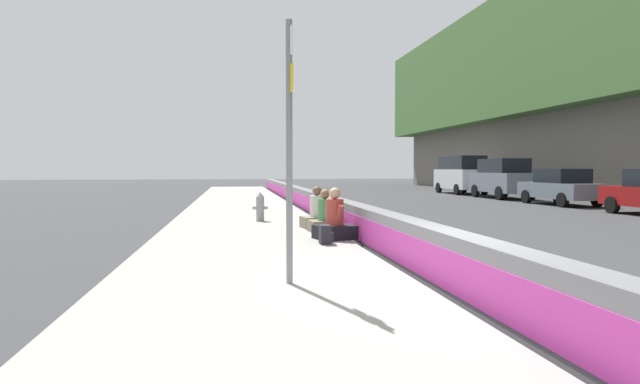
# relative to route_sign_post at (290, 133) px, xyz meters

# --- Properties ---
(ground_plane) EXTENTS (160.00, 160.00, 0.00)m
(ground_plane) POSITION_rel_route_sign_post_xyz_m (-0.47, -2.24, -2.21)
(ground_plane) COLOR #353538
(ground_plane) RESTS_ON ground
(sidewalk_strip) EXTENTS (80.00, 4.40, 0.14)m
(sidewalk_strip) POSITION_rel_route_sign_post_xyz_m (-0.47, 0.41, -2.14)
(sidewalk_strip) COLOR gray
(sidewalk_strip) RESTS_ON ground_plane
(jersey_barrier) EXTENTS (76.00, 0.45, 0.85)m
(jersey_barrier) POSITION_rel_route_sign_post_xyz_m (-0.47, -2.24, -1.79)
(jersey_barrier) COLOR slate
(jersey_barrier) RESTS_ON ground_plane
(route_sign_post) EXTENTS (0.44, 0.09, 3.60)m
(route_sign_post) POSITION_rel_route_sign_post_xyz_m (0.00, 0.00, 0.00)
(route_sign_post) COLOR gray
(route_sign_post) RESTS_ON sidewalk_strip
(fire_hydrant) EXTENTS (0.26, 0.46, 0.88)m
(fire_hydrant) POSITION_rel_route_sign_post_xyz_m (8.85, -0.04, -1.62)
(fire_hydrant) COLOR gray
(fire_hydrant) RESTS_ON sidewalk_strip
(seated_person_foreground) EXTENTS (0.91, 1.00, 1.16)m
(seated_person_foreground) POSITION_rel_route_sign_post_xyz_m (4.43, -1.48, -1.71)
(seated_person_foreground) COLOR black
(seated_person_foreground) RESTS_ON sidewalk_strip
(seated_person_middle) EXTENTS (0.73, 0.83, 1.07)m
(seated_person_middle) POSITION_rel_route_sign_post_xyz_m (5.81, -1.50, -1.74)
(seated_person_middle) COLOR #706651
(seated_person_middle) RESTS_ON sidewalk_strip
(seated_person_rear) EXTENTS (0.79, 0.89, 1.11)m
(seated_person_rear) POSITION_rel_route_sign_post_xyz_m (6.72, -1.45, -1.72)
(seated_person_rear) COLOR #706651
(seated_person_rear) RESTS_ON sidewalk_strip
(backpack) EXTENTS (0.32, 0.28, 0.40)m
(backpack) POSITION_rel_route_sign_post_xyz_m (3.68, -1.14, -1.88)
(backpack) COLOR #232328
(backpack) RESTS_ON sidewalk_strip
(parked_car_fourth) EXTENTS (4.52, 1.98, 1.71)m
(parked_car_fourth) POSITION_rel_route_sign_post_xyz_m (15.60, -14.50, -1.35)
(parked_car_fourth) COLOR slate
(parked_car_fourth) RESTS_ON ground_plane
(parked_car_midline) EXTENTS (4.84, 2.15, 2.28)m
(parked_car_midline) POSITION_rel_route_sign_post_xyz_m (21.13, -14.53, -1.03)
(parked_car_midline) COLOR slate
(parked_car_midline) RESTS_ON ground_plane
(parked_car_far) EXTENTS (5.13, 2.17, 2.56)m
(parked_car_far) POSITION_rel_route_sign_post_xyz_m (26.88, -14.58, -0.86)
(parked_car_far) COLOR silver
(parked_car_far) RESTS_ON ground_plane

